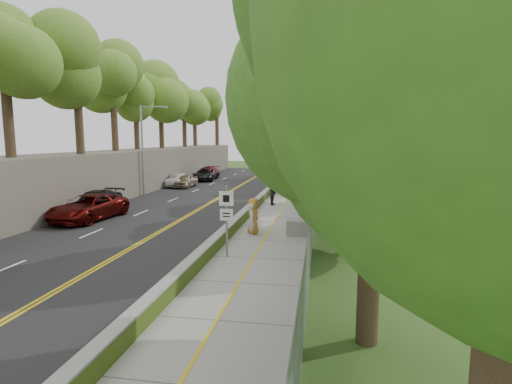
{
  "coord_description": "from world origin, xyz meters",
  "views": [
    {
      "loc": [
        5.03,
        -19.32,
        5.14
      ],
      "look_at": [
        0.5,
        8.0,
        1.4
      ],
      "focal_mm": 28.0,
      "sensor_mm": 36.0,
      "label": 1
    }
  ],
  "objects_px": {
    "signpost": "(227,213)",
    "car_2": "(88,207)",
    "construction_barrel": "(314,187)",
    "concrete_block": "(298,227)",
    "person_far": "(312,185)",
    "streetlight": "(145,144)",
    "painter_0": "(253,216)"
  },
  "relations": [
    {
      "from": "construction_barrel",
      "to": "car_2",
      "type": "distance_m",
      "value": 21.08
    },
    {
      "from": "construction_barrel",
      "to": "streetlight",
      "type": "bearing_deg",
      "value": -160.26
    },
    {
      "from": "construction_barrel",
      "to": "person_far",
      "type": "height_order",
      "value": "person_far"
    },
    {
      "from": "construction_barrel",
      "to": "painter_0",
      "type": "xyz_separation_m",
      "value": [
        -2.85,
        -18.01,
        0.49
      ]
    },
    {
      "from": "signpost",
      "to": "person_far",
      "type": "xyz_separation_m",
      "value": [
        3.15,
        19.39,
        -0.97
      ]
    },
    {
      "from": "car_2",
      "to": "person_far",
      "type": "relative_size",
      "value": 3.03
    },
    {
      "from": "signpost",
      "to": "concrete_block",
      "type": "distance_m",
      "value": 5.51
    },
    {
      "from": "person_far",
      "to": "signpost",
      "type": "bearing_deg",
      "value": 86.42
    },
    {
      "from": "car_2",
      "to": "concrete_block",
      "type": "bearing_deg",
      "value": -2.47
    },
    {
      "from": "streetlight",
      "to": "person_far",
      "type": "distance_m",
      "value": 15.29
    },
    {
      "from": "signpost",
      "to": "streetlight",
      "type": "bearing_deg",
      "value": 124.08
    },
    {
      "from": "concrete_block",
      "to": "construction_barrel",
      "type": "bearing_deg",
      "value": 88.46
    },
    {
      "from": "painter_0",
      "to": "construction_barrel",
      "type": "bearing_deg",
      "value": -18.15
    },
    {
      "from": "concrete_block",
      "to": "car_2",
      "type": "bearing_deg",
      "value": 172.37
    },
    {
      "from": "construction_barrel",
      "to": "car_2",
      "type": "relative_size",
      "value": 0.16
    },
    {
      "from": "signpost",
      "to": "car_2",
      "type": "xyz_separation_m",
      "value": [
        -10.43,
        6.28,
        -1.13
      ]
    },
    {
      "from": "streetlight",
      "to": "car_2",
      "type": "bearing_deg",
      "value": -84.23
    },
    {
      "from": "construction_barrel",
      "to": "car_2",
      "type": "height_order",
      "value": "car_2"
    },
    {
      "from": "signpost",
      "to": "concrete_block",
      "type": "bearing_deg",
      "value": 58.43
    },
    {
      "from": "concrete_block",
      "to": "painter_0",
      "type": "distance_m",
      "value": 2.45
    },
    {
      "from": "signpost",
      "to": "person_far",
      "type": "distance_m",
      "value": 19.67
    },
    {
      "from": "car_2",
      "to": "painter_0",
      "type": "height_order",
      "value": "painter_0"
    },
    {
      "from": "streetlight",
      "to": "signpost",
      "type": "bearing_deg",
      "value": -55.92
    },
    {
      "from": "construction_barrel",
      "to": "concrete_block",
      "type": "relative_size",
      "value": 0.79
    },
    {
      "from": "streetlight",
      "to": "painter_0",
      "type": "xyz_separation_m",
      "value": [
        11.91,
        -12.71,
        -3.63
      ]
    },
    {
      "from": "concrete_block",
      "to": "painter_0",
      "type": "height_order",
      "value": "painter_0"
    },
    {
      "from": "signpost",
      "to": "car_2",
      "type": "relative_size",
      "value": 0.54
    },
    {
      "from": "construction_barrel",
      "to": "concrete_block",
      "type": "bearing_deg",
      "value": -91.54
    },
    {
      "from": "construction_barrel",
      "to": "painter_0",
      "type": "height_order",
      "value": "painter_0"
    },
    {
      "from": "streetlight",
      "to": "signpost",
      "type": "distance_m",
      "value": 20.72
    },
    {
      "from": "concrete_block",
      "to": "streetlight",
      "type": "bearing_deg",
      "value": 138.8
    },
    {
      "from": "signpost",
      "to": "person_far",
      "type": "height_order",
      "value": "signpost"
    }
  ]
}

